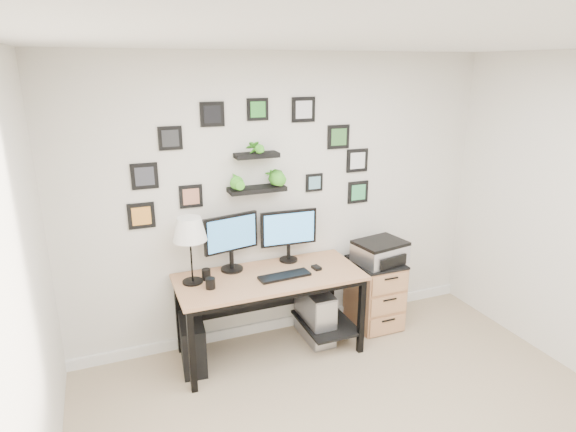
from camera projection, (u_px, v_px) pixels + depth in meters
name	position (u px, v px, depth m)	size (l,w,h in m)	color
room	(286.00, 322.00, 4.76)	(4.00, 4.00, 4.00)	tan
desk	(272.00, 286.00, 4.22)	(1.60, 0.70, 0.75)	tan
monitor_left	(231.00, 238.00, 4.15)	(0.50, 0.23, 0.51)	black
monitor_right	(289.00, 231.00, 4.36)	(0.52, 0.18, 0.49)	black
keyboard	(285.00, 276.00, 4.10)	(0.45, 0.14, 0.02)	black
mouse	(316.00, 268.00, 4.26)	(0.06, 0.09, 0.03)	black
table_lamp	(190.00, 231.00, 3.87)	(0.28, 0.28, 0.57)	black
mug	(210.00, 283.00, 3.88)	(0.08, 0.08, 0.09)	black
pen_cup	(206.00, 274.00, 4.04)	(0.07, 0.07, 0.10)	black
pc_tower_black	(193.00, 344.00, 4.08)	(0.19, 0.43, 0.43)	black
pc_tower_grey	(315.00, 314.00, 4.51)	(0.22, 0.50, 0.49)	gray
file_cabinet	(375.00, 293.00, 4.74)	(0.43, 0.53, 0.67)	tan
printer	(380.00, 252.00, 4.59)	(0.51, 0.44, 0.21)	silver
wall_decor	(259.00, 165.00, 4.14)	(2.24, 0.18, 1.02)	black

